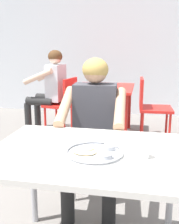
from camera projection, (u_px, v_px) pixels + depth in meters
back_wall at (126, 22)px, 4.90m from camera, size 12.00×0.12×3.40m
table_foreground at (89, 164)px, 1.47m from camera, size 1.07×0.78×0.72m
thali_tray at (95, 152)px, 1.40m from camera, size 0.30×0.30×0.03m
drinking_cup at (143, 149)px, 1.35m from camera, size 0.07×0.07×0.09m
chair_foreground at (97, 138)px, 2.38m from camera, size 0.43×0.43×0.82m
diner_foreground at (94, 120)px, 2.12m from camera, size 0.51×0.57×1.18m
table_background_red at (103, 92)px, 3.84m from camera, size 0.82×0.95×0.71m
chair_red_left at (64, 101)px, 3.94m from camera, size 0.46×0.48×0.83m
chair_red_right at (150, 104)px, 3.72m from camera, size 0.46×0.45×0.85m
patron_background at (50, 84)px, 3.98m from camera, size 0.58×0.53×1.22m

